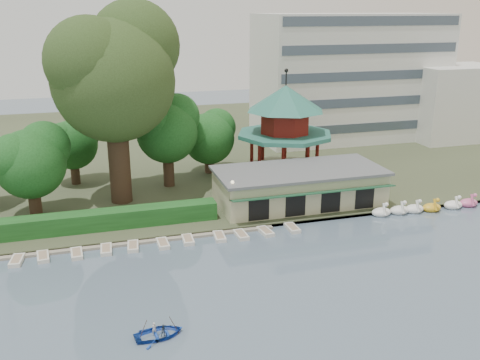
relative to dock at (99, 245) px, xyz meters
name	(u,v)px	position (x,y,z in m)	size (l,w,h in m)	color
ground_plane	(284,326)	(12.00, -17.20, -0.12)	(220.00, 220.00, 0.00)	slate
shore	(168,147)	(12.00, 34.80, 0.08)	(220.00, 70.00, 0.40)	#424930
embankment	(223,230)	(12.00, 0.10, 0.03)	(220.00, 0.60, 0.30)	gray
dock	(99,245)	(0.00, 0.00, 0.00)	(34.00, 1.60, 0.24)	gray
boathouse	(299,186)	(22.00, 4.77, 2.25)	(18.60, 9.39, 3.90)	#B1AE87
pavilion	(285,122)	(24.00, 14.80, 7.36)	(12.40, 12.40, 13.50)	#B1AE87
office_building	(366,81)	(44.67, 31.80, 9.61)	(38.00, 18.00, 20.00)	silver
hedge	(65,224)	(-3.00, 3.30, 1.18)	(30.00, 2.00, 1.80)	#1E561F
lamp_post	(233,193)	(13.50, 1.80, 3.22)	(0.36, 0.36, 4.28)	black
big_tree	(114,70)	(3.18, 11.01, 14.90)	(14.36, 13.38, 21.89)	#3A281C
small_trees	(89,145)	(-0.06, 14.02, 6.20)	(39.90, 17.09, 11.11)	#3A281C
swan_boats	(425,208)	(34.75, -0.61, 0.28)	(13.08, 2.11, 1.92)	white
moored_rowboats	(120,248)	(1.85, -1.41, 0.06)	(35.05, 2.67, 0.36)	silver
rowboat_with_passengers	(159,330)	(3.41, -16.01, 0.37)	(5.04, 3.87, 2.01)	#1941AB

